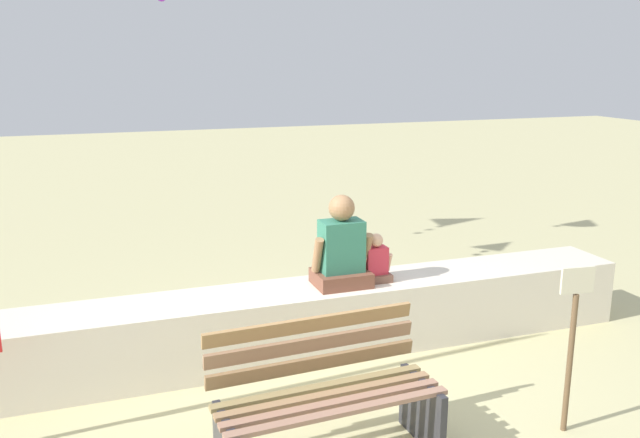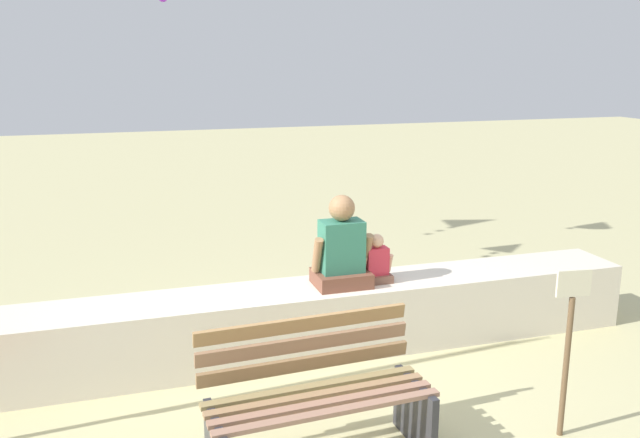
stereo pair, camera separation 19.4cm
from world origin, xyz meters
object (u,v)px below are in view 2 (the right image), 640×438
(person_adult, at_px, (342,251))
(sign_post, at_px, (569,339))
(park_bench, at_px, (317,400))
(person_child, at_px, (376,263))

(person_adult, xyz_separation_m, sign_post, (0.99, -1.75, -0.20))
(park_bench, height_order, sign_post, sign_post)
(person_child, bearing_deg, sign_post, -69.18)
(park_bench, xyz_separation_m, person_adult, (0.68, 1.50, 0.51))
(person_child, bearing_deg, person_adult, -179.92)
(person_adult, relative_size, person_child, 1.85)
(park_bench, relative_size, sign_post, 1.25)
(person_child, bearing_deg, park_bench, -123.91)
(person_adult, bearing_deg, park_bench, -114.49)
(person_child, relative_size, sign_post, 0.36)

